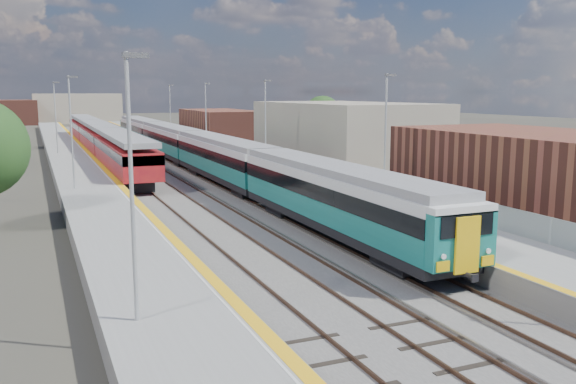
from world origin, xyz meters
TOP-DOWN VIEW (x-y plane):
  - ground at (0.00, 50.00)m, footprint 320.00×320.00m
  - ballast_bed at (-2.25, 52.50)m, footprint 10.50×155.00m
  - tracks at (-1.65, 54.18)m, footprint 8.96×160.00m
  - platform_right at (5.28, 52.49)m, footprint 4.70×155.00m
  - platform_left at (-9.05, 52.49)m, footprint 4.30×155.00m
  - buildings at (-18.12, 138.60)m, footprint 72.00×185.50m
  - green_train at (1.50, 48.02)m, footprint 2.86×79.66m
  - red_train at (-5.50, 64.29)m, footprint 2.98×60.30m
  - tree_d at (23.03, 64.14)m, footprint 5.13×5.13m

SIDE VIEW (x-z plane):
  - ground at x=0.00m, z-range 0.00..0.00m
  - ballast_bed at x=-2.25m, z-range 0.00..0.06m
  - tracks at x=-1.65m, z-range 0.02..0.19m
  - platform_left at x=-9.05m, z-range -3.74..4.78m
  - platform_right at x=5.28m, z-range -3.72..4.80m
  - green_train at x=1.50m, z-range 0.64..3.79m
  - red_train at x=-5.50m, z-range 0.34..4.10m
  - tree_d at x=23.03m, z-range 0.90..7.85m
  - buildings at x=-18.12m, z-range -9.30..30.70m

